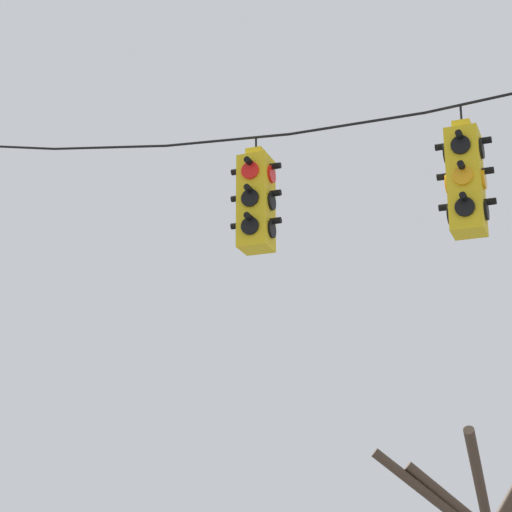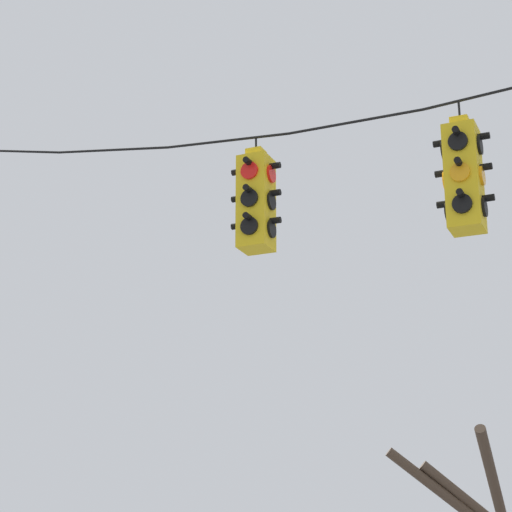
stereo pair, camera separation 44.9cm
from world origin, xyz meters
name	(u,v)px [view 2 (the right image)]	position (x,y,z in m)	size (l,w,h in m)	color
span_wire	(354,105)	(0.00, -0.42, 6.79)	(10.63, 0.03, 0.63)	black
traffic_light_near_right_pole	(256,202)	(-1.16, -0.42, 5.84)	(0.58, 0.58, 1.32)	yellow
traffic_light_near_left_pole	(464,177)	(1.13, -0.42, 5.76)	(0.58, 0.58, 1.42)	yellow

